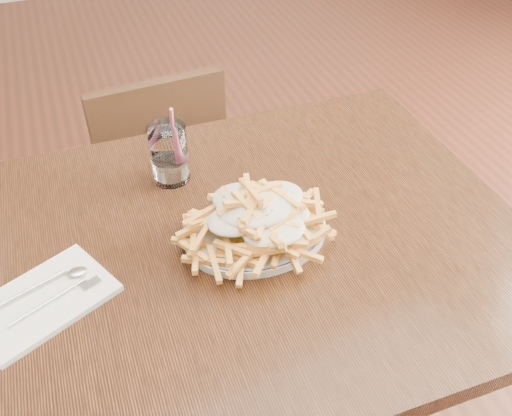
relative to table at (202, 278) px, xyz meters
name	(u,v)px	position (x,y,z in m)	size (l,w,h in m)	color
table	(202,278)	(0.00, 0.00, 0.00)	(1.20, 0.80, 0.75)	black
chair_far	(159,171)	(0.04, 0.66, -0.23)	(0.39, 0.39, 0.78)	black
fries_plate	(256,233)	(0.11, -0.01, 0.09)	(0.30, 0.28, 0.02)	white
loaded_fries	(256,212)	(0.11, -0.01, 0.14)	(0.30, 0.26, 0.08)	gold
napkin	(43,301)	(-0.27, -0.03, 0.08)	(0.22, 0.14, 0.01)	white
cutlery	(41,295)	(-0.27, -0.03, 0.09)	(0.17, 0.12, 0.01)	silver
water_glass	(169,157)	(0.00, 0.22, 0.13)	(0.08, 0.08, 0.17)	white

